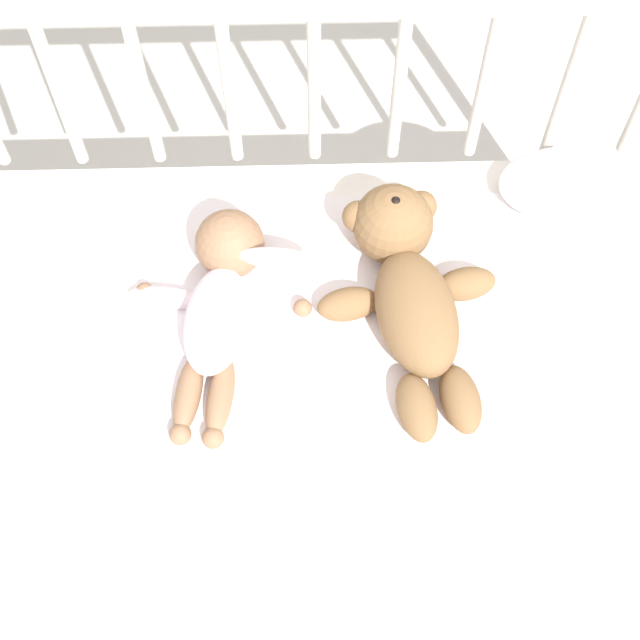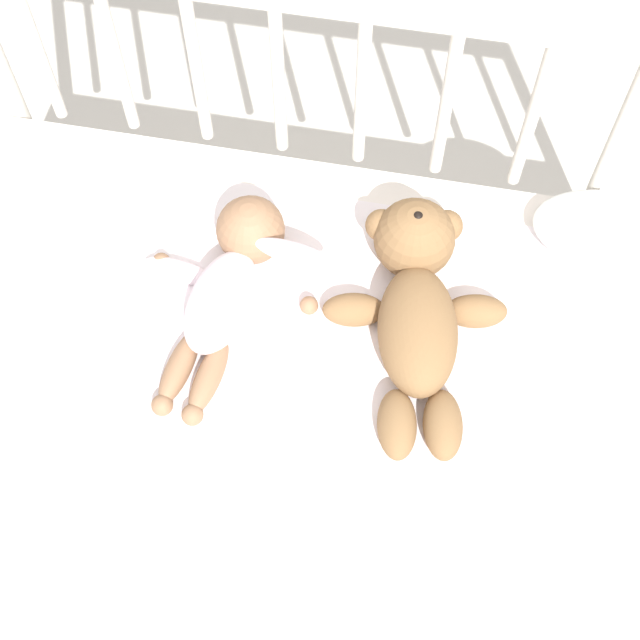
# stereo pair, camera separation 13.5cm
# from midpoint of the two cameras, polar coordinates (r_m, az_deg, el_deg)

# --- Properties ---
(ground_plane) EXTENTS (12.00, 12.00, 0.00)m
(ground_plane) POSITION_cam_midpoint_polar(r_m,az_deg,el_deg) (1.88, -2.07, -8.81)
(ground_plane) COLOR silver
(crib_mattress) EXTENTS (1.31, 0.70, 0.52)m
(crib_mattress) POSITION_cam_midpoint_polar(r_m,az_deg,el_deg) (1.64, -2.36, -5.74)
(crib_mattress) COLOR white
(crib_mattress) RESTS_ON ground_plane
(crib_rail) EXTENTS (1.31, 0.04, 0.87)m
(crib_rail) POSITION_cam_midpoint_polar(r_m,az_deg,el_deg) (1.53, -2.95, 12.85)
(crib_rail) COLOR beige
(crib_rail) RESTS_ON ground_plane
(blanket) EXTENTS (0.82, 0.52, 0.01)m
(blanket) POSITION_cam_midpoint_polar(r_m,az_deg,el_deg) (1.41, -2.92, -0.91)
(blanket) COLOR white
(blanket) RESTS_ON crib_mattress
(teddy_bear) EXTENTS (0.30, 0.43, 0.13)m
(teddy_bear) POSITION_cam_midpoint_polar(r_m,az_deg,el_deg) (1.39, 2.93, 2.06)
(teddy_bear) COLOR olive
(teddy_bear) RESTS_ON crib_mattress
(baby) EXTENTS (0.32, 0.39, 0.11)m
(baby) POSITION_cam_midpoint_polar(r_m,az_deg,el_deg) (1.40, -9.13, 1.19)
(baby) COLOR white
(baby) RESTS_ON crib_mattress
(small_pillow) EXTENTS (0.25, 0.16, 0.06)m
(small_pillow) POSITION_cam_midpoint_polar(r_m,az_deg,el_deg) (1.57, 13.49, 8.21)
(small_pillow) COLOR white
(small_pillow) RESTS_ON crib_mattress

